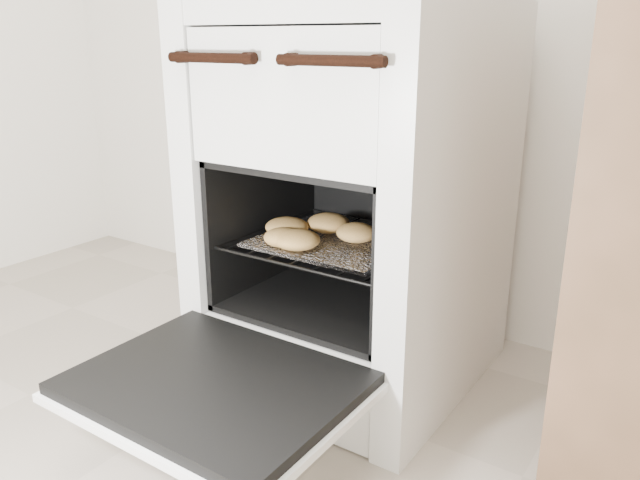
% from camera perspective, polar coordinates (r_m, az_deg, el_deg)
% --- Properties ---
extents(stove, '(0.55, 0.61, 0.84)m').
position_cam_1_polar(stove, '(1.38, 3.09, 3.20)').
color(stove, silver).
rests_on(stove, ground).
extents(oven_door, '(0.49, 0.38, 0.03)m').
position_cam_1_polar(oven_door, '(1.13, -9.59, -13.11)').
color(oven_door, black).
rests_on(oven_door, stove).
extents(oven_rack, '(0.40, 0.38, 0.01)m').
position_cam_1_polar(oven_rack, '(1.35, 1.73, -0.13)').
color(oven_rack, black).
rests_on(oven_rack, stove).
extents(foil_sheet, '(0.31, 0.27, 0.01)m').
position_cam_1_polar(foil_sheet, '(1.34, 1.31, -0.11)').
color(foil_sheet, white).
rests_on(foil_sheet, oven_rack).
extents(baked_rolls, '(0.33, 0.27, 0.04)m').
position_cam_1_polar(baked_rolls, '(1.33, 0.37, 0.81)').
color(baked_rolls, tan).
rests_on(baked_rolls, foil_sheet).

